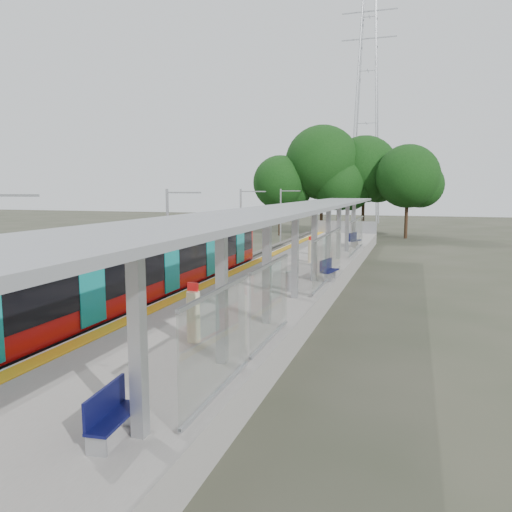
# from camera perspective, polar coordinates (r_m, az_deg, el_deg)

# --- Properties ---
(trackbed) EXTENTS (3.00, 70.00, 0.24)m
(trackbed) POSITION_cam_1_polar(r_m,az_deg,el_deg) (28.21, -5.71, -3.14)
(trackbed) COLOR #59544C
(trackbed) RESTS_ON ground
(platform) EXTENTS (6.00, 50.00, 1.00)m
(platform) POSITION_cam_1_polar(r_m,az_deg,el_deg) (26.69, 3.20, -2.90)
(platform) COLOR gray
(platform) RESTS_ON ground
(tactile_strip) EXTENTS (0.60, 50.00, 0.02)m
(tactile_strip) POSITION_cam_1_polar(r_m,az_deg,el_deg) (27.34, -1.98, -1.55)
(tactile_strip) COLOR gold
(tactile_strip) RESTS_ON platform
(end_fence) EXTENTS (6.00, 0.10, 1.20)m
(end_fence) POSITION_cam_1_polar(r_m,az_deg,el_deg) (50.93, 10.27, 3.28)
(end_fence) COLOR #9EA0A5
(end_fence) RESTS_ON platform
(train) EXTENTS (2.74, 27.60, 3.62)m
(train) POSITION_cam_1_polar(r_m,az_deg,el_deg) (19.68, -16.78, -2.44)
(train) COLOR black
(train) RESTS_ON ground
(canopy) EXTENTS (3.27, 38.00, 3.66)m
(canopy) POSITION_cam_1_polar(r_m,az_deg,el_deg) (22.19, 4.82, 4.56)
(canopy) COLOR #9EA0A5
(canopy) RESTS_ON platform
(pylon) EXTENTS (8.00, 4.00, 38.00)m
(pylon) POSITION_cam_1_polar(r_m,az_deg,el_deg) (79.94, 12.58, 17.30)
(pylon) COLOR #9EA0A5
(pylon) RESTS_ON ground
(tree_cluster) EXTENTS (20.61, 10.93, 12.68)m
(tree_cluster) POSITION_cam_1_polar(r_m,az_deg,el_deg) (58.62, 9.96, 9.48)
(tree_cluster) COLOR #382316
(tree_cluster) RESTS_ON ground
(catenary_masts) EXTENTS (2.08, 48.16, 5.40)m
(catenary_masts) POSITION_cam_1_polar(r_m,az_deg,el_deg) (27.66, -9.87, 2.41)
(catenary_masts) COLOR #9EA0A5
(catenary_masts) RESTS_ON ground
(bench_near) EXTENTS (0.56, 1.43, 0.95)m
(bench_near) POSITION_cam_1_polar(r_m,az_deg,el_deg) (9.52, -16.28, -16.80)
(bench_near) COLOR #0E1046
(bench_near) RESTS_ON platform
(bench_mid) EXTENTS (0.74, 1.54, 1.01)m
(bench_mid) POSITION_cam_1_polar(r_m,az_deg,el_deg) (24.48, 8.22, -1.48)
(bench_mid) COLOR #0E1046
(bench_mid) RESTS_ON platform
(bench_far) EXTENTS (0.95, 1.62, 1.06)m
(bench_far) POSITION_cam_1_polar(r_m,az_deg,el_deg) (38.94, 11.09, 1.88)
(bench_far) COLOR #0E1046
(bench_far) RESTS_ON platform
(info_pillar_near) EXTENTS (0.39, 0.39, 1.74)m
(info_pillar_near) POSITION_cam_1_polar(r_m,az_deg,el_deg) (14.60, -7.17, -6.84)
(info_pillar_near) COLOR beige
(info_pillar_near) RESTS_ON platform
(info_pillar_far) EXTENTS (0.35, 0.35, 1.57)m
(info_pillar_far) POSITION_cam_1_polar(r_m,az_deg,el_deg) (30.11, 6.31, 0.54)
(info_pillar_far) COLOR beige
(info_pillar_far) RESTS_ON platform
(litter_bin) EXTENTS (0.52, 0.52, 0.86)m
(litter_bin) POSITION_cam_1_polar(r_m,az_deg,el_deg) (21.60, 3.94, -2.93)
(litter_bin) COLOR #9EA0A5
(litter_bin) RESTS_ON platform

